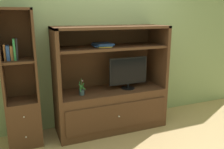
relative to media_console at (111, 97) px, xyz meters
The scene contains 8 objects.
ground_plane 0.64m from the media_console, 90.00° to the right, with size 8.00×8.00×0.00m, color tan.
painted_rear_wall 0.96m from the media_console, 90.00° to the left, with size 6.00×0.10×2.80m, color #8C9E6B.
media_console is the anchor object (origin of this frame).
tv_monitor 0.48m from the media_console, 12.94° to the right, with size 0.62×0.21×0.49m.
potted_plant 0.52m from the media_console, 169.56° to the right, with size 0.11×0.10×0.25m.
magazine_stack 0.84m from the media_console, behind, with size 0.29×0.32×0.05m.
bookshelf_tall 1.29m from the media_console, behind, with size 0.43×0.42×1.84m.
upright_book_row 1.57m from the media_console, behind, with size 0.17×0.17×0.27m.
Camera 1 is at (-1.26, -2.79, 1.76)m, focal length 37.32 mm.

